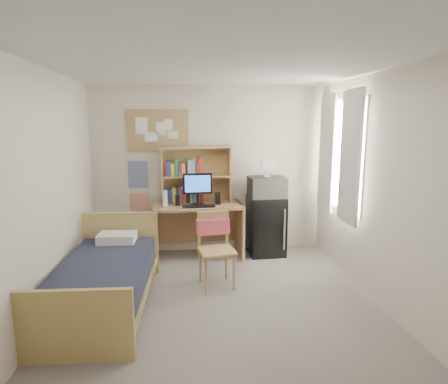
{
  "coord_description": "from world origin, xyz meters",
  "views": [
    {
      "loc": [
        -0.34,
        -3.76,
        2.02
      ],
      "look_at": [
        0.15,
        1.2,
        1.11
      ],
      "focal_mm": 30.0,
      "sensor_mm": 36.0,
      "label": 1
    }
  ],
  "objects": [
    {
      "name": "window_unit",
      "position": [
        1.75,
        1.2,
        1.6
      ],
      "size": [
        0.1,
        1.4,
        1.7
      ],
      "primitive_type": "cube",
      "color": "white",
      "rests_on": "wall_right"
    },
    {
      "name": "curtain_left",
      "position": [
        1.72,
        0.8,
        1.6
      ],
      "size": [
        0.04,
        0.55,
        1.7
      ],
      "primitive_type": "cube",
      "color": "white",
      "rests_on": "wall_right"
    },
    {
      "name": "ceiling",
      "position": [
        0.0,
        0.0,
        2.6
      ],
      "size": [
        3.6,
        4.2,
        0.02
      ],
      "primitive_type": "cube",
      "color": "silver",
      "rests_on": "wall_back"
    },
    {
      "name": "microwave",
      "position": [
        0.87,
        1.79,
        1.07
      ],
      "size": [
        0.56,
        0.44,
        0.31
      ],
      "primitive_type": "cube",
      "rotation": [
        0.0,
        0.0,
        0.06
      ],
      "color": "#BABABF",
      "rests_on": "mini_fridge"
    },
    {
      "name": "pillow",
      "position": [
        -1.26,
        0.98,
        0.58
      ],
      "size": [
        0.48,
        0.34,
        0.11
      ],
      "primitive_type": "cube",
      "rotation": [
        0.0,
        0.0,
        -0.03
      ],
      "color": "white",
      "rests_on": "bed"
    },
    {
      "name": "monitor",
      "position": [
        -0.19,
        1.69,
        1.06
      ],
      "size": [
        0.43,
        0.06,
        0.46
      ],
      "primitive_type": "cube",
      "rotation": [
        0.0,
        0.0,
        0.06
      ],
      "color": "black",
      "rests_on": "desk"
    },
    {
      "name": "wall_left",
      "position": [
        -1.8,
        0.0,
        1.3
      ],
      "size": [
        0.04,
        4.2,
        2.6
      ],
      "primitive_type": "cube",
      "color": "white",
      "rests_on": "floor"
    },
    {
      "name": "speaker_left",
      "position": [
        -0.49,
        1.67,
        0.91
      ],
      "size": [
        0.07,
        0.07,
        0.16
      ],
      "primitive_type": "cube",
      "rotation": [
        0.0,
        0.0,
        0.06
      ],
      "color": "black",
      "rests_on": "desk"
    },
    {
      "name": "hutch",
      "position": [
        -0.21,
        1.9,
        1.26
      ],
      "size": [
        1.07,
        0.33,
        0.86
      ],
      "primitive_type": "cube",
      "rotation": [
        0.0,
        0.0,
        0.06
      ],
      "color": "tan",
      "rests_on": "desk"
    },
    {
      "name": "desk_chair",
      "position": [
        0.01,
        0.68,
        0.47
      ],
      "size": [
        0.54,
        0.54,
        0.94
      ],
      "primitive_type": "cube",
      "rotation": [
        0.0,
        0.0,
        0.17
      ],
      "color": "tan",
      "rests_on": "floor"
    },
    {
      "name": "wall_back",
      "position": [
        0.0,
        2.1,
        1.3
      ],
      "size": [
        3.6,
        0.04,
        2.6
      ],
      "primitive_type": "cube",
      "color": "white",
      "rests_on": "floor"
    },
    {
      "name": "bulletin_board",
      "position": [
        -0.78,
        2.08,
        1.92
      ],
      "size": [
        0.94,
        0.03,
        0.64
      ],
      "primitive_type": "cube",
      "color": "tan",
      "rests_on": "wall_back"
    },
    {
      "name": "curtain_right",
      "position": [
        1.72,
        1.6,
        1.6
      ],
      "size": [
        0.04,
        0.55,
        1.7
      ],
      "primitive_type": "cube",
      "color": "white",
      "rests_on": "wall_right"
    },
    {
      "name": "speaker_right",
      "position": [
        0.11,
        1.71,
        0.92
      ],
      "size": [
        0.08,
        0.08,
        0.18
      ],
      "primitive_type": "cube",
      "rotation": [
        0.0,
        0.0,
        0.06
      ],
      "color": "black",
      "rests_on": "desk"
    },
    {
      "name": "bed",
      "position": [
        -1.28,
        0.23,
        0.26
      ],
      "size": [
        1.01,
        1.93,
        0.52
      ],
      "primitive_type": "cube",
      "rotation": [
        0.0,
        0.0,
        -0.03
      ],
      "color": "#191E2E",
      "rests_on": "floor"
    },
    {
      "name": "hoodie",
      "position": [
        -0.03,
        0.88,
        0.73
      ],
      "size": [
        0.43,
        0.19,
        0.2
      ],
      "primitive_type": "cube",
      "rotation": [
        0.0,
        0.0,
        0.17
      ],
      "color": "#E05568",
      "rests_on": "desk_chair"
    },
    {
      "name": "mini_fridge",
      "position": [
        0.87,
        1.81,
        0.46
      ],
      "size": [
        0.57,
        0.57,
        0.91
      ],
      "primitive_type": "cube",
      "rotation": [
        0.0,
        0.0,
        0.06
      ],
      "color": "black",
      "rests_on": "floor"
    },
    {
      "name": "keyboard",
      "position": [
        -0.18,
        1.55,
        0.84
      ],
      "size": [
        0.48,
        0.18,
        0.02
      ],
      "primitive_type": "cube",
      "rotation": [
        0.0,
        0.0,
        0.06
      ],
      "color": "black",
      "rests_on": "desk"
    },
    {
      "name": "floor",
      "position": [
        0.0,
        0.0,
        -0.01
      ],
      "size": [
        3.6,
        4.2,
        0.02
      ],
      "primitive_type": "cube",
      "color": "gray",
      "rests_on": "ground"
    },
    {
      "name": "desk_fan",
      "position": [
        0.87,
        1.79,
        1.37
      ],
      "size": [
        0.23,
        0.23,
        0.28
      ],
      "primitive_type": "cylinder",
      "rotation": [
        0.0,
        0.0,
        0.06
      ],
      "color": "white",
      "rests_on": "microwave"
    },
    {
      "name": "wall_front",
      "position": [
        0.0,
        -2.1,
        1.3
      ],
      "size": [
        3.6,
        0.04,
        2.6
      ],
      "primitive_type": "cube",
      "color": "white",
      "rests_on": "floor"
    },
    {
      "name": "desk",
      "position": [
        -0.2,
        1.75,
        0.42
      ],
      "size": [
        1.37,
        0.75,
        0.83
      ],
      "primitive_type": "cube",
      "rotation": [
        0.0,
        0.0,
        0.06
      ],
      "color": "tan",
      "rests_on": "floor"
    },
    {
      "name": "poster_wave",
      "position": [
        -1.1,
        2.09,
        1.25
      ],
      "size": [
        0.3,
        0.01,
        0.42
      ],
      "primitive_type": "cube",
      "color": "navy",
      "rests_on": "wall_back"
    },
    {
      "name": "wall_right",
      "position": [
        1.8,
        0.0,
        1.3
      ],
      "size": [
        0.04,
        4.2,
        2.6
      ],
      "primitive_type": "cube",
      "color": "white",
      "rests_on": "floor"
    },
    {
      "name": "poster_japan",
      "position": [
        -1.1,
        2.09,
        0.78
      ],
      "size": [
        0.28,
        0.01,
        0.36
      ],
      "primitive_type": "cube",
      "color": "red",
      "rests_on": "wall_back"
    },
    {
      "name": "water_bottle",
      "position": [
        -0.67,
        1.62,
        0.95
      ],
      "size": [
        0.07,
        0.07,
        0.24
      ],
      "primitive_type": "cylinder",
      "rotation": [
        0.0,
        0.0,
        0.06
      ],
      "color": "white",
      "rests_on": "desk"
    }
  ]
}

